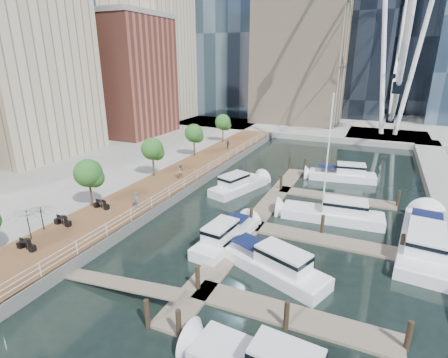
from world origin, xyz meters
The scene contains 16 objects.
ground centered at (0.00, 0.00, 0.00)m, with size 520.00×520.00×0.00m, color black.
boardwalk centered at (-9.00, 15.00, 0.50)m, with size 6.00×60.00×1.00m, color brown.
seawall centered at (-6.00, 15.00, 0.50)m, with size 0.25×60.00×1.00m, color #595954.
land_inland centered at (-36.00, 15.00, 0.50)m, with size 48.00×90.00×1.00m, color gray.
land_far centered at (0.00, 102.00, 0.50)m, with size 200.00×114.00×1.00m, color gray.
pier centered at (14.00, 52.00, 0.50)m, with size 14.00×12.00×1.00m, color gray.
railing centered at (-6.10, 15.00, 1.52)m, with size 0.10×60.00×1.05m, color white, non-canonical shape.
floating_docks centered at (7.97, 9.98, 0.49)m, with size 16.00×34.00×2.60m.
midrise_condos centered at (-33.57, 26.82, 13.42)m, with size 19.00×67.00×28.00m.
street_trees centered at (-11.40, 14.00, 4.29)m, with size 2.60×42.60×4.60m.
cafe_tables centered at (-10.40, -2.00, 1.37)m, with size 2.50×13.70×0.74m.
yacht_foreground centered at (6.60, 1.98, 0.00)m, with size 2.49×9.29×2.15m, color white, non-canonical shape.
pedestrian_near centered at (-7.36, 5.38, 1.75)m, with size 0.55×0.36×1.50m, color #495062.
pedestrian_mid centered at (-8.10, 14.46, 1.88)m, with size 0.86×0.67×1.76m, color #88675E.
pedestrian_far centered at (-8.70, 29.89, 1.75)m, with size 0.88×0.37×1.50m, color #353A43.
moored_yachts centered at (9.17, 11.24, 0.00)m, with size 22.87×34.51×11.50m.
Camera 1 is at (12.22, -18.60, 14.09)m, focal length 28.00 mm.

